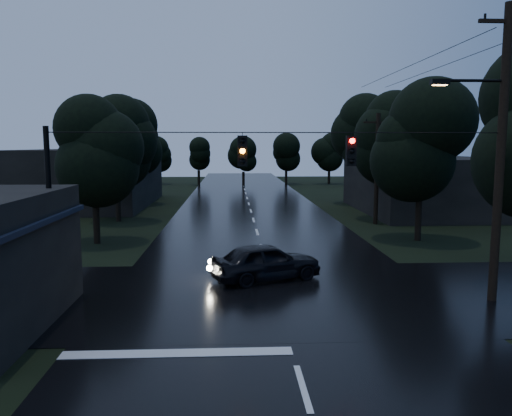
{
  "coord_description": "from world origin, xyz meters",
  "views": [
    {
      "loc": [
        -1.56,
        -5.45,
        5.39
      ],
      "look_at": [
        -0.56,
        14.86,
        2.82
      ],
      "focal_mm": 35.0,
      "sensor_mm": 36.0,
      "label": 1
    }
  ],
  "objects": [
    {
      "name": "main_road",
      "position": [
        0.0,
        30.0,
        0.0
      ],
      "size": [
        12.0,
        120.0,
        0.02
      ],
      "primitive_type": "cube",
      "color": "black",
      "rests_on": "ground"
    },
    {
      "name": "cross_street",
      "position": [
        0.0,
        12.0,
        0.0
      ],
      "size": [
        60.0,
        9.0,
        0.02
      ],
      "primitive_type": "cube",
      "color": "black",
      "rests_on": "ground"
    },
    {
      "name": "building_far_right",
      "position": [
        14.0,
        34.0,
        2.2
      ],
      "size": [
        10.0,
        14.0,
        4.4
      ],
      "primitive_type": "cube",
      "color": "black",
      "rests_on": "ground"
    },
    {
      "name": "building_far_left",
      "position": [
        -14.0,
        40.0,
        2.5
      ],
      "size": [
        10.0,
        16.0,
        5.0
      ],
      "primitive_type": "cube",
      "color": "black",
      "rests_on": "ground"
    },
    {
      "name": "utility_pole_main",
      "position": [
        7.41,
        11.0,
        5.26
      ],
      "size": [
        3.5,
        0.3,
        10.0
      ],
      "color": "black",
      "rests_on": "ground"
    },
    {
      "name": "utility_pole_far",
      "position": [
        8.3,
        28.0,
        3.88
      ],
      "size": [
        2.0,
        0.3,
        7.5
      ],
      "color": "black",
      "rests_on": "ground"
    },
    {
      "name": "anchor_pole_left",
      "position": [
        -7.5,
        11.0,
        3.0
      ],
      "size": [
        0.18,
        0.18,
        6.0
      ],
      "primitive_type": "cylinder",
      "color": "black",
      "rests_on": "ground"
    },
    {
      "name": "span_signals",
      "position": [
        0.56,
        10.99,
        5.24
      ],
      "size": [
        15.0,
        0.37,
        1.12
      ],
      "color": "black",
      "rests_on": "ground"
    },
    {
      "name": "tree_left_a",
      "position": [
        -9.0,
        22.0,
        5.24
      ],
      "size": [
        3.92,
        3.92,
        8.26
      ],
      "color": "black",
      "rests_on": "ground"
    },
    {
      "name": "tree_left_b",
      "position": [
        -9.6,
        30.0,
        5.62
      ],
      "size": [
        4.2,
        4.2,
        8.85
      ],
      "color": "black",
      "rests_on": "ground"
    },
    {
      "name": "tree_left_c",
      "position": [
        -10.2,
        40.0,
        5.99
      ],
      "size": [
        4.48,
        4.48,
        9.44
      ],
      "color": "black",
      "rests_on": "ground"
    },
    {
      "name": "tree_right_a",
      "position": [
        9.0,
        22.0,
        5.62
      ],
      "size": [
        4.2,
        4.2,
        8.85
      ],
      "color": "black",
      "rests_on": "ground"
    },
    {
      "name": "tree_right_b",
      "position": [
        9.6,
        30.0,
        5.99
      ],
      "size": [
        4.48,
        4.48,
        9.44
      ],
      "color": "black",
      "rests_on": "ground"
    },
    {
      "name": "tree_right_c",
      "position": [
        10.2,
        40.0,
        6.37
      ],
      "size": [
        4.76,
        4.76,
        10.03
      ],
      "color": "black",
      "rests_on": "ground"
    },
    {
      "name": "car",
      "position": [
        -0.2,
        14.06,
        0.75
      ],
      "size": [
        4.77,
        3.27,
        1.51
      ],
      "primitive_type": "imported",
      "rotation": [
        0.0,
        0.0,
        1.94
      ],
      "color": "black",
      "rests_on": "ground"
    }
  ]
}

